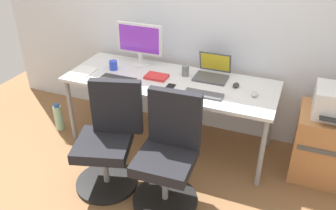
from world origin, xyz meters
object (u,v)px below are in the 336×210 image
at_px(office_chair_right, 168,156).
at_px(coffee_mug, 113,65).
at_px(side_cabinet, 327,145).
at_px(desktop_monitor, 140,41).
at_px(open_laptop, 212,72).
at_px(office_chair_left, 109,141).
at_px(water_bottle_on_floor, 59,117).

relative_size(office_chair_right, coffee_mug, 10.22).
height_order(side_cabinet, desktop_monitor, desktop_monitor).
height_order(side_cabinet, open_laptop, open_laptop).
bearing_deg(desktop_monitor, office_chair_right, -54.17).
distance_m(desktop_monitor, coffee_mug, 0.35).
distance_m(office_chair_left, desktop_monitor, 1.12).
distance_m(office_chair_left, coffee_mug, 0.90).
xyz_separation_m(office_chair_right, side_cabinet, (1.18, 0.79, -0.11)).
bearing_deg(side_cabinet, open_laptop, 171.50).
relative_size(water_bottle_on_floor, coffee_mug, 3.37).
distance_m(water_bottle_on_floor, coffee_mug, 0.88).
bearing_deg(office_chair_right, desktop_monitor, 125.83).
relative_size(water_bottle_on_floor, desktop_monitor, 0.65).
xyz_separation_m(office_chair_left, side_cabinet, (1.72, 0.79, -0.11)).
bearing_deg(water_bottle_on_floor, side_cabinet, 6.09).
distance_m(open_laptop, coffee_mug, 0.98).
xyz_separation_m(side_cabinet, desktop_monitor, (-1.88, 0.18, 0.65)).
height_order(office_chair_left, coffee_mug, office_chair_left).
distance_m(side_cabinet, coffee_mug, 2.12).
distance_m(water_bottle_on_floor, open_laptop, 1.73).
bearing_deg(coffee_mug, desktop_monitor, 47.74).
relative_size(office_chair_left, office_chair_right, 1.00).
bearing_deg(office_chair_left, coffee_mug, 115.16).
xyz_separation_m(office_chair_left, coffee_mug, (-0.35, 0.75, 0.33)).
bearing_deg(office_chair_left, water_bottle_on_floor, 151.71).
xyz_separation_m(side_cabinet, coffee_mug, (-2.07, -0.04, 0.44)).
relative_size(side_cabinet, coffee_mug, 6.73).
xyz_separation_m(office_chair_left, water_bottle_on_floor, (-0.94, 0.51, -0.28)).
bearing_deg(water_bottle_on_floor, coffee_mug, 22.59).
bearing_deg(coffee_mug, office_chair_left, -64.84).
bearing_deg(open_laptop, desktop_monitor, 179.27).
relative_size(water_bottle_on_floor, open_laptop, 1.00).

